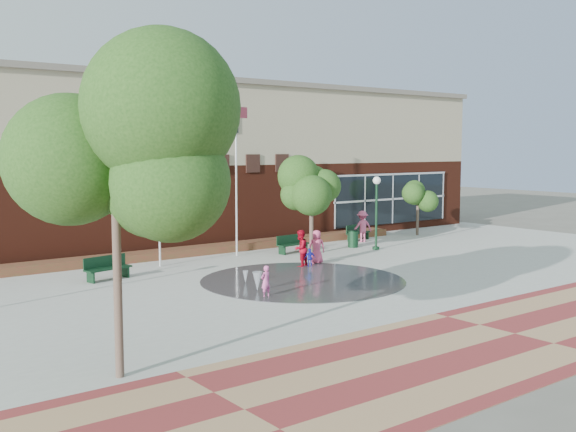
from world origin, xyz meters
TOP-DOWN VIEW (x-y plane):
  - ground at (0.00, 0.00)m, footprint 120.00×120.00m
  - plaza_concrete at (0.00, 4.00)m, footprint 46.00×18.00m
  - paver_band at (0.00, -7.00)m, footprint 46.00×6.00m
  - splash_pad at (0.00, 3.00)m, footprint 8.40×8.40m
  - library_building at (0.00, 17.48)m, footprint 44.40×10.40m
  - flower_bed at (0.00, 11.60)m, footprint 26.00×1.20m
  - flagpole_left at (-3.11, 9.56)m, footprint 0.96×0.25m
  - flagpole_right at (1.36, 10.01)m, footprint 0.94×0.36m
  - lamp_right at (8.39, 7.25)m, footprint 0.42×0.42m
  - bench_left at (-6.32, 7.94)m, footprint 2.07×0.95m
  - bench_mid at (4.13, 9.00)m, footprint 1.94×0.72m
  - bench_right at (10.09, 10.46)m, footprint 1.96×1.01m
  - trash_can at (7.96, 8.58)m, footprint 0.59×0.59m
  - tree_big_left at (-10.75, -3.53)m, footprint 4.71×4.71m
  - tree_mid at (4.65, 8.13)m, footprint 2.99×2.99m
  - tree_small_right at (14.70, 9.98)m, footprint 1.95×1.95m
  - water_jet_a at (-2.71, 2.36)m, footprint 0.38×0.38m
  - water_jet_b at (-2.25, 3.85)m, footprint 0.23×0.23m
  - child_splash at (-2.97, 1.44)m, footprint 0.47×0.35m
  - adult_red at (1.93, 5.61)m, footprint 1.01×0.91m
  - adult_pink at (3.07, 5.81)m, footprint 0.93×0.81m
  - child_blue at (2.24, 5.29)m, footprint 0.55×0.39m
  - person_bench at (9.89, 9.88)m, footprint 1.32×0.98m

SIDE VIEW (x-z plane):
  - ground at x=0.00m, z-range 0.00..0.00m
  - flower_bed at x=0.00m, z-range -0.20..0.20m
  - water_jet_a at x=-2.71m, z-range -0.37..0.37m
  - water_jet_b at x=-2.25m, z-range -0.26..0.26m
  - plaza_concrete at x=0.00m, z-range 0.00..0.01m
  - paver_band at x=0.00m, z-range 0.00..0.01m
  - splash_pad at x=0.00m, z-range 0.00..0.01m
  - bench_right at x=10.09m, z-range -0.17..0.78m
  - bench_mid at x=4.13m, z-range -0.17..0.78m
  - bench_left at x=-6.32m, z-range -0.18..0.83m
  - child_blue at x=2.24m, z-range 0.00..0.87m
  - trash_can at x=7.96m, z-range 0.01..0.98m
  - child_splash at x=-2.97m, z-range 0.00..1.17m
  - adult_pink at x=3.07m, z-range 0.00..1.60m
  - adult_red at x=1.93m, z-range 0.00..1.71m
  - person_bench at x=9.89m, z-range 0.00..1.82m
  - tree_small_right at x=14.70m, z-range 0.77..4.09m
  - lamp_right at x=8.39m, z-range 0.48..4.41m
  - tree_mid at x=4.65m, z-range 1.15..6.20m
  - flagpole_right at x=1.36m, z-range 0.47..8.40m
  - flagpole_left at x=-3.11m, z-range 0.47..8.71m
  - library_building at x=0.00m, z-range 0.04..9.24m
  - tree_big_left at x=-10.75m, z-range 1.62..9.14m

